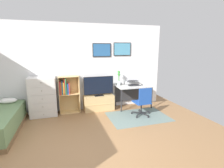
{
  "coord_description": "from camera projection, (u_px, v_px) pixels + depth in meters",
  "views": [
    {
      "loc": [
        -0.37,
        -3.06,
        1.98
      ],
      "look_at": [
        1.06,
        1.5,
        0.97
      ],
      "focal_mm": 27.97,
      "sensor_mm": 36.0,
      "label": 1
    }
  ],
  "objects": [
    {
      "name": "bamboo_vase",
      "position": [
        119.0,
        78.0,
        5.7
      ],
      "size": [
        0.09,
        0.1,
        0.49
      ],
      "color": "silver",
      "rests_on": "desk"
    },
    {
      "name": "area_rug",
      "position": [
        138.0,
        117.0,
        5.07
      ],
      "size": [
        1.7,
        1.2,
        0.01
      ],
      "primitive_type": "cube",
      "color": "slate",
      "rests_on": "ground_plane"
    },
    {
      "name": "desk",
      "position": [
        133.0,
        89.0,
        5.83
      ],
      "size": [
        1.12,
        0.61,
        0.74
      ],
      "color": "silver",
      "rests_on": "ground_plane"
    },
    {
      "name": "wine_glass",
      "position": [
        126.0,
        82.0,
        5.6
      ],
      "size": [
        0.07,
        0.07,
        0.18
      ],
      "color": "silver",
      "rests_on": "desk"
    },
    {
      "name": "bookshelf",
      "position": [
        67.0,
        92.0,
        5.27
      ],
      "size": [
        0.61,
        0.3,
        1.14
      ],
      "color": "tan",
      "rests_on": "ground_plane"
    },
    {
      "name": "wall_back_with_posters",
      "position": [
        71.0,
        68.0,
        5.37
      ],
      "size": [
        6.12,
        0.09,
        2.7
      ],
      "color": "white",
      "rests_on": "ground_plane"
    },
    {
      "name": "office_chair",
      "position": [
        143.0,
        101.0,
        5.03
      ],
      "size": [
        0.56,
        0.58,
        0.86
      ],
      "rotation": [
        0.0,
        0.0,
        0.04
      ],
      "color": "#232326",
      "rests_on": "ground_plane"
    },
    {
      "name": "computer_mouse",
      "position": [
        142.0,
        85.0,
        5.8
      ],
      "size": [
        0.06,
        0.1,
        0.03
      ],
      "primitive_type": "ellipsoid",
      "color": "#262628",
      "rests_on": "desk"
    },
    {
      "name": "television",
      "position": [
        99.0,
        86.0,
        5.46
      ],
      "size": [
        0.94,
        0.16,
        0.62
      ],
      "color": "black",
      "rests_on": "tv_stand"
    },
    {
      "name": "ground_plane",
      "position": [
        83.0,
        152.0,
        3.37
      ],
      "size": [
        7.2,
        7.2,
        0.0
      ],
      "primitive_type": "plane",
      "color": "#936B44"
    },
    {
      "name": "dresser",
      "position": [
        43.0,
        97.0,
        5.03
      ],
      "size": [
        0.75,
        0.46,
        1.16
      ],
      "color": "silver",
      "rests_on": "ground_plane"
    },
    {
      "name": "laptop",
      "position": [
        134.0,
        83.0,
        5.85
      ],
      "size": [
        0.42,
        0.45,
        0.17
      ],
      "rotation": [
        0.0,
        0.0,
        -0.11
      ],
      "color": "#333338",
      "rests_on": "desk"
    },
    {
      "name": "tv_stand",
      "position": [
        99.0,
        103.0,
        5.59
      ],
      "size": [
        0.95,
        0.41,
        0.47
      ],
      "color": "tan",
      "rests_on": "ground_plane"
    }
  ]
}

